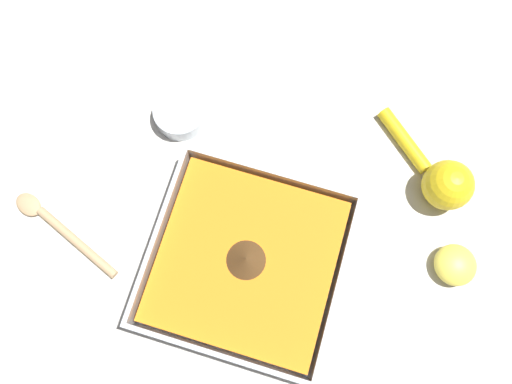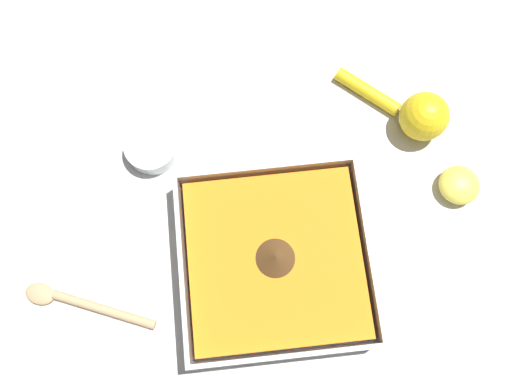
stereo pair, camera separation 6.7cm
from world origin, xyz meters
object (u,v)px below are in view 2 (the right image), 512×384
lemon_squeezer (417,114)px  lemon_half (459,185)px  spice_bowl (152,148)px  wooden_spoon (81,303)px  square_dish (275,260)px

lemon_squeezer → lemon_half: (-0.04, 0.10, -0.02)m
spice_bowl → lemon_half: (-0.42, 0.10, 0.00)m
spice_bowl → lemon_half: bearing=166.5°
spice_bowl → lemon_squeezer: 0.37m
spice_bowl → wooden_spoon: spice_bowl is taller
square_dish → lemon_squeezer: size_ratio=1.68×
spice_bowl → square_dish: bearing=130.9°
wooden_spoon → lemon_squeezer: bearing=-134.3°
square_dish → lemon_half: square_dish is taller
spice_bowl → wooden_spoon: size_ratio=0.42×
square_dish → lemon_squeezer: (-0.22, -0.18, 0.01)m
lemon_half → wooden_spoon: lemon_half is taller
lemon_squeezer → wooden_spoon: bearing=-115.3°
square_dish → lemon_squeezer: bearing=-140.8°
lemon_half → spice_bowl: bearing=-13.5°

